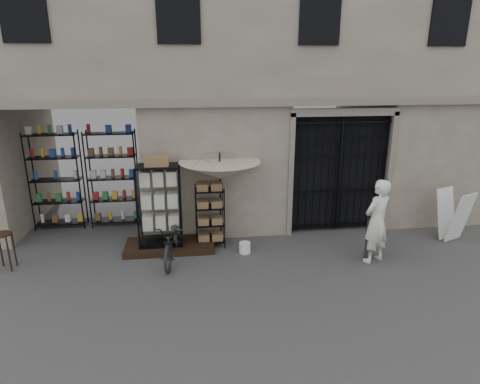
{
  "coord_description": "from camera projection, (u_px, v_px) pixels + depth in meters",
  "views": [
    {
      "loc": [
        -1.89,
        -7.01,
        3.96
      ],
      "look_at": [
        -0.8,
        1.4,
        1.35
      ],
      "focal_mm": 30.0,
      "sensor_mm": 36.0,
      "label": 1
    }
  ],
  "objects": [
    {
      "name": "shop_shelving",
      "position": [
        85.0,
        180.0,
        10.24
      ],
      "size": [
        2.7,
        0.5,
        2.5
      ],
      "primitive_type": "cube",
      "color": "black",
      "rests_on": "ground"
    },
    {
      "name": "steel_bollard",
      "position": [
        369.0,
        238.0,
        8.67
      ],
      "size": [
        0.2,
        0.2,
        0.91
      ],
      "primitive_type": "cylinder",
      "rotation": [
        0.0,
        0.0,
        0.27
      ],
      "color": "#4B4E54",
      "rests_on": "ground"
    },
    {
      "name": "market_umbrella",
      "position": [
        220.0,
        166.0,
        8.98
      ],
      "size": [
        1.88,
        1.9,
        2.62
      ],
      "rotation": [
        0.0,
        0.0,
        -0.19
      ],
      "color": "black",
      "rests_on": "ground"
    },
    {
      "name": "wire_rack",
      "position": [
        210.0,
        217.0,
        9.2
      ],
      "size": [
        0.67,
        0.51,
        1.44
      ],
      "rotation": [
        0.0,
        0.0,
        0.09
      ],
      "color": "black",
      "rests_on": "ground"
    },
    {
      "name": "easel_sign",
      "position": [
        453.0,
        215.0,
        9.53
      ],
      "size": [
        0.78,
        0.83,
        1.21
      ],
      "rotation": [
        0.0,
        0.0,
        0.38
      ],
      "color": "silver",
      "rests_on": "ground"
    },
    {
      "name": "display_cabinet",
      "position": [
        160.0,
        210.0,
        8.9
      ],
      "size": [
        1.02,
        0.76,
        1.98
      ],
      "rotation": [
        0.0,
        0.0,
        -0.24
      ],
      "color": "black",
      "rests_on": "step_platform"
    },
    {
      "name": "bicycle",
      "position": [
        175.0,
        259.0,
        8.69
      ],
      "size": [
        0.74,
        0.99,
        1.73
      ],
      "primitive_type": "imported",
      "rotation": [
        0.0,
        0.0,
        -0.16
      ],
      "color": "black",
      "rests_on": "ground"
    },
    {
      "name": "wooden_stool",
      "position": [
        4.0,
        250.0,
        8.17
      ],
      "size": [
        0.42,
        0.42,
        0.79
      ],
      "rotation": [
        0.0,
        0.0,
        0.14
      ],
      "color": "black",
      "rests_on": "ground"
    },
    {
      "name": "white_bucket",
      "position": [
        245.0,
        248.0,
        8.98
      ],
      "size": [
        0.26,
        0.26,
        0.24
      ],
      "primitive_type": "cylinder",
      "rotation": [
        0.0,
        0.0,
        -0.01
      ],
      "color": "white",
      "rests_on": "ground"
    },
    {
      "name": "step_platform",
      "position": [
        170.0,
        246.0,
        9.19
      ],
      "size": [
        2.0,
        0.9,
        0.15
      ],
      "primitive_type": "cube",
      "color": "black",
      "rests_on": "ground"
    },
    {
      "name": "iron_gate",
      "position": [
        337.0,
        172.0,
        9.97
      ],
      "size": [
        2.5,
        0.21,
        3.0
      ],
      "color": "black",
      "rests_on": "ground"
    },
    {
      "name": "shopkeeper",
      "position": [
        372.0,
        261.0,
        8.64
      ],
      "size": [
        1.4,
        1.92,
        0.43
      ],
      "primitive_type": "imported",
      "rotation": [
        0.0,
        0.0,
        3.6
      ],
      "color": "silver",
      "rests_on": "ground"
    },
    {
      "name": "ground",
      "position": [
        288.0,
        275.0,
        8.04
      ],
      "size": [
        80.0,
        80.0,
        0.0
      ],
      "primitive_type": "plane",
      "color": "black",
      "rests_on": "ground"
    },
    {
      "name": "main_building",
      "position": [
        257.0,
        47.0,
        10.5
      ],
      "size": [
        14.0,
        4.0,
        9.0
      ],
      "primitive_type": "cube",
      "color": "gray",
      "rests_on": "ground"
    },
    {
      "name": "shop_recess",
      "position": [
        81.0,
        175.0,
        9.7
      ],
      "size": [
        3.0,
        1.7,
        3.0
      ],
      "primitive_type": "cube",
      "color": "black",
      "rests_on": "ground"
    }
  ]
}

